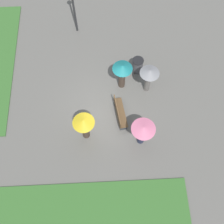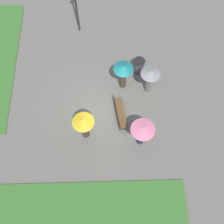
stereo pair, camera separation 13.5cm
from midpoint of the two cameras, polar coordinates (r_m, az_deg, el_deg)
The scene contains 7 objects.
ground_plane at distance 15.16m, azimuth -1.23°, elevation 0.93°, with size 90.00×90.00×0.00m, color #66635E.
park_bench at distance 14.52m, azimuth 1.79°, elevation -0.15°, with size 1.77×0.66×0.90m.
trash_bin at distance 16.04m, azimuth 5.70°, elevation 9.33°, with size 0.64×0.64×0.93m.
crowd_person_grey at distance 14.62m, azimuth 8.00°, elevation 7.23°, with size 1.02×1.02×1.86m.
crowd_person_pink at distance 13.28m, azimuth 6.46°, elevation -4.02°, with size 1.15×1.15×1.80m.
crowd_person_teal at distance 14.68m, azimuth 2.56°, elevation 8.15°, with size 1.05×1.05×1.89m.
crowd_person_yellow at distance 13.35m, azimuth -5.47°, elevation -2.51°, with size 1.05×1.05×1.90m.
Camera 2 is at (-6.68, -0.22, 13.61)m, focal length 45.00 mm.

